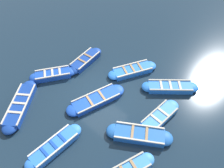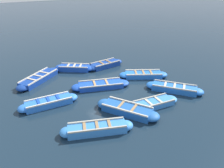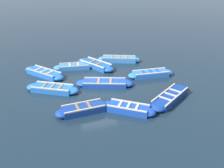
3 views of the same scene
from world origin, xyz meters
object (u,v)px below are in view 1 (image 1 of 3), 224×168
(boat_bow_out, at_px, (96,100))
(boat_centre, at_px, (170,87))
(boat_broadside, at_px, (54,146))
(boat_inner_gap, at_px, (53,74))
(boat_drifting, at_px, (132,70))
(boat_stern_in, at_px, (139,135))
(boat_outer_left, at_px, (20,105))
(boat_outer_right, at_px, (159,117))
(boat_mid_row, at_px, (85,60))

(boat_bow_out, height_order, boat_centre, boat_centre)
(boat_broadside, distance_m, boat_inner_gap, 5.33)
(boat_drifting, bearing_deg, boat_stern_in, -138.66)
(boat_inner_gap, xyz_separation_m, boat_drifting, (3.88, -3.86, -0.02))
(boat_inner_gap, height_order, boat_stern_in, boat_stern_in)
(boat_bow_out, xyz_separation_m, boat_stern_in, (-0.22, -3.44, 0.04))
(boat_centre, bearing_deg, boat_outer_left, 139.49)
(boat_inner_gap, distance_m, boat_drifting, 5.48)
(boat_centre, relative_size, boat_outer_right, 1.02)
(boat_drifting, bearing_deg, boat_outer_left, 153.90)
(boat_inner_gap, height_order, boat_drifting, boat_inner_gap)
(boat_drifting, relative_size, boat_mid_row, 1.09)
(boat_stern_in, xyz_separation_m, boat_outer_right, (1.70, -0.21, -0.04))
(boat_drifting, distance_m, boat_outer_left, 7.58)
(boat_bow_out, distance_m, boat_inner_gap, 3.72)
(boat_broadside, height_order, boat_drifting, boat_broadside)
(boat_stern_in, distance_m, boat_outer_right, 1.71)
(boat_centre, bearing_deg, boat_outer_right, -163.23)
(boat_outer_left, relative_size, boat_outer_right, 1.15)
(boat_inner_gap, height_order, boat_outer_right, boat_inner_gap)
(boat_inner_gap, relative_size, boat_outer_right, 0.92)
(boat_mid_row, distance_m, boat_centre, 6.23)
(boat_outer_left, bearing_deg, boat_drifting, -26.10)
(boat_stern_in, bearing_deg, boat_bow_out, 86.37)
(boat_bow_out, bearing_deg, boat_mid_row, 55.50)
(boat_outer_right, bearing_deg, boat_drifting, 59.81)
(boat_broadside, xyz_separation_m, boat_mid_row, (5.76, 3.51, 0.01))
(boat_drifting, relative_size, boat_stern_in, 0.99)
(boat_inner_gap, xyz_separation_m, boat_stern_in, (0.15, -7.15, 0.00))
(boat_stern_in, height_order, boat_centre, boat_stern_in)
(boat_stern_in, relative_size, boat_mid_row, 1.10)
(boat_mid_row, bearing_deg, boat_outer_right, -95.16)
(boat_drifting, relative_size, boat_outer_left, 0.93)
(boat_centre, bearing_deg, boat_broadside, 161.92)
(boat_centre, xyz_separation_m, boat_outer_right, (-2.38, -0.72, -0.03))
(boat_bow_out, relative_size, boat_outer_right, 1.22)
(boat_centre, bearing_deg, boat_mid_row, 106.53)
(boat_bow_out, distance_m, boat_outer_left, 4.58)
(boat_mid_row, relative_size, boat_outer_left, 0.86)
(boat_bow_out, relative_size, boat_outer_left, 1.06)
(boat_inner_gap, distance_m, boat_stern_in, 7.15)
(boat_broadside, height_order, boat_centre, boat_centre)
(boat_bow_out, xyz_separation_m, boat_mid_row, (2.09, 3.03, 0.04))
(boat_broadside, distance_m, boat_mid_row, 6.74)
(boat_stern_in, bearing_deg, boat_outer_left, 114.93)
(boat_broadside, bearing_deg, boat_drifting, 2.53)
(boat_bow_out, height_order, boat_drifting, boat_drifting)
(boat_drifting, height_order, boat_centre, boat_centre)
(boat_drifting, bearing_deg, boat_centre, -82.93)
(boat_stern_in, bearing_deg, boat_inner_gap, 91.20)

